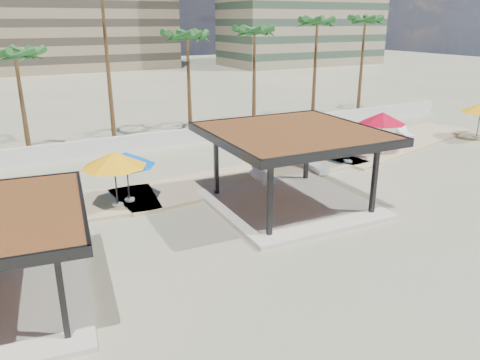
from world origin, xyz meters
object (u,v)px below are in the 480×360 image
object	(u,v)px
lounger_b	(262,176)
lounger_a	(37,198)
umbrella_c	(382,118)
pavilion_central	(292,161)
lounger_d	(405,135)
lounger_c	(316,167)

from	to	relation	value
lounger_b	lounger_a	bearing A→B (deg)	86.84
umbrella_c	lounger_b	bearing A→B (deg)	-174.23
pavilion_central	umbrella_c	xyz separation A→B (m)	(10.65, 4.74, 0.26)
lounger_b	lounger_d	size ratio (longest dim) A/B	0.96
lounger_a	lounger_d	bearing A→B (deg)	-75.06
umbrella_c	lounger_c	size ratio (longest dim) A/B	1.59
lounger_b	lounger_c	world-z (taller)	lounger_b
lounger_d	lounger_a	bearing A→B (deg)	117.89
pavilion_central	lounger_a	world-z (taller)	pavilion_central
umbrella_c	lounger_c	world-z (taller)	umbrella_c
umbrella_c	lounger_b	world-z (taller)	umbrella_c
lounger_a	lounger_d	size ratio (longest dim) A/B	1.06
lounger_a	lounger_b	distance (m)	11.97
pavilion_central	lounger_b	world-z (taller)	pavilion_central
lounger_c	lounger_d	world-z (taller)	lounger_d
lounger_a	lounger_d	distance (m)	26.82
umbrella_c	lounger_a	distance (m)	21.91
umbrella_c	lounger_d	distance (m)	6.02
umbrella_c	lounger_d	world-z (taller)	umbrella_c
pavilion_central	lounger_d	bearing A→B (deg)	26.84
lounger_a	lounger_c	bearing A→B (deg)	-86.15
pavilion_central	lounger_d	world-z (taller)	pavilion_central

